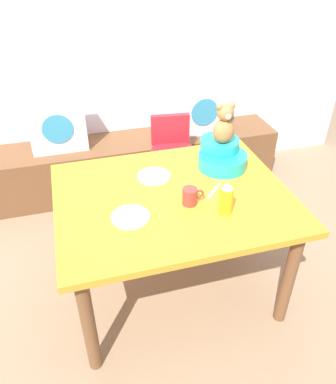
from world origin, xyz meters
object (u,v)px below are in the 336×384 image
at_px(dinner_plate_far, 154,176).
at_px(ketchup_bottle, 226,199).
at_px(pillow_floral_left, 57,126).
at_px(dining_table, 173,208).
at_px(coffee_mug, 190,196).
at_px(highchair, 173,154).
at_px(pillow_floral_right, 202,109).
at_px(infant_seat_teal, 221,155).
at_px(dinner_plate_near, 131,217).
at_px(teddy_bear, 224,124).

bearing_deg(dinner_plate_far, ketchup_bottle, -57.76).
height_order(pillow_floral_left, dining_table, pillow_floral_left).
bearing_deg(coffee_mug, highchair, 79.13).
relative_size(dining_table, coffee_mug, 10.80).
relative_size(highchair, coffee_mug, 6.58).
xyz_separation_m(pillow_floral_right, dinner_plate_far, (-0.69, -1.04, 0.07)).
distance_m(ketchup_bottle, dinner_plate_far, 0.52).
distance_m(dining_table, dinner_plate_far, 0.24).
bearing_deg(highchair, coffee_mug, -100.87).
xyz_separation_m(highchair, coffee_mug, (-0.18, -0.93, 0.27)).
distance_m(pillow_floral_left, infant_seat_teal, 1.41).
bearing_deg(dinner_plate_far, pillow_floral_right, 56.52).
bearing_deg(ketchup_bottle, dinner_plate_near, 169.43).
distance_m(dinner_plate_near, dinner_plate_far, 0.40).
bearing_deg(dinner_plate_far, teddy_bear, 2.65).
bearing_deg(dinner_plate_near, pillow_floral_left, 103.06).
relative_size(teddy_bear, coffee_mug, 2.08).
bearing_deg(ketchup_bottle, teddy_bear, 70.25).
distance_m(dining_table, dinner_plate_near, 0.32).
distance_m(pillow_floral_right, dinner_plate_far, 1.25).
xyz_separation_m(pillow_floral_right, dining_table, (-0.63, -1.24, -0.04)).
xyz_separation_m(ketchup_bottle, coffee_mug, (-0.15, 0.12, -0.04)).
distance_m(dining_table, highchair, 0.87).
xyz_separation_m(pillow_floral_right, highchair, (-0.38, -0.42, -0.16)).
relative_size(pillow_floral_right, dinner_plate_far, 2.20).
xyz_separation_m(dining_table, infant_seat_teal, (0.38, 0.22, 0.17)).
height_order(pillow_floral_right, dining_table, pillow_floral_right).
bearing_deg(infant_seat_teal, pillow_floral_left, 133.49).
bearing_deg(infant_seat_teal, ketchup_bottle, -109.73).
relative_size(pillow_floral_right, infant_seat_teal, 1.33).
height_order(pillow_floral_right, ketchup_bottle, ketchup_bottle).
bearing_deg(dining_table, pillow_floral_right, 63.17).
distance_m(teddy_bear, dinner_plate_near, 0.79).
distance_m(coffee_mug, dinner_plate_far, 0.34).
distance_m(pillow_floral_right, infant_seat_teal, 1.06).
relative_size(ketchup_bottle, dinner_plate_far, 0.92).
bearing_deg(infant_seat_teal, highchair, 102.52).
xyz_separation_m(dining_table, dinner_plate_far, (-0.06, 0.20, 0.10)).
xyz_separation_m(dining_table, teddy_bear, (0.38, 0.22, 0.37)).
xyz_separation_m(pillow_floral_right, dinner_plate_near, (-0.90, -1.38, 0.07)).
bearing_deg(dinner_plate_far, dinner_plate_near, -121.32).
height_order(pillow_floral_right, dinner_plate_far, pillow_floral_right).
height_order(pillow_floral_left, dinner_plate_near, pillow_floral_left).
xyz_separation_m(teddy_bear, coffee_mug, (-0.31, -0.33, -0.23)).
bearing_deg(coffee_mug, dinner_plate_near, -174.28).
height_order(highchair, teddy_bear, teddy_bear).
height_order(ketchup_bottle, dinner_plate_near, ketchup_bottle).
relative_size(infant_seat_teal, teddy_bear, 1.32).
xyz_separation_m(infant_seat_teal, teddy_bear, (0.00, -0.00, 0.21)).
bearing_deg(pillow_floral_right, infant_seat_teal, -103.85).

